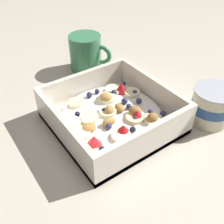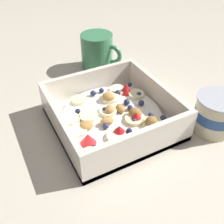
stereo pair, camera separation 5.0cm
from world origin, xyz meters
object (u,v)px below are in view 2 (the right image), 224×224
(spoon, at_px, (97,82))
(fruit_bowl, at_px, (112,116))
(coffee_mug, at_px, (98,52))
(yogurt_cup, at_px, (215,114))

(spoon, bearing_deg, fruit_bowl, -14.17)
(fruit_bowl, distance_m, coffee_mug, 0.23)
(yogurt_cup, height_order, coffee_mug, coffee_mug)
(fruit_bowl, xyz_separation_m, coffee_mug, (-0.22, 0.07, 0.02))
(fruit_bowl, height_order, spoon, fruit_bowl)
(fruit_bowl, relative_size, yogurt_cup, 2.67)
(spoon, height_order, coffee_mug, coffee_mug)
(fruit_bowl, bearing_deg, coffee_mug, 161.47)
(coffee_mug, bearing_deg, fruit_bowl, -18.53)
(yogurt_cup, relative_size, coffee_mug, 0.81)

